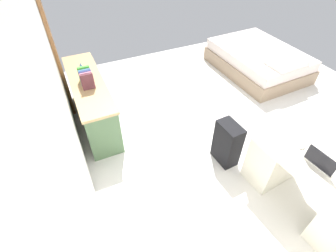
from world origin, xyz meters
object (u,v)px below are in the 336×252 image
at_px(desk, 308,185).
at_px(bed, 258,60).
at_px(figurine_small, 81,66).
at_px(computer_mouse, 302,146).
at_px(credenza, 92,102).
at_px(suitcase_black, 227,143).
at_px(laptop, 322,162).

bearing_deg(desk, bed, -30.04).
distance_m(desk, bed, 3.15).
xyz_separation_m(desk, figurine_small, (2.94, 1.88, 0.44)).
height_order(computer_mouse, figurine_small, figurine_small).
xyz_separation_m(credenza, figurine_small, (0.38, 0.00, 0.44)).
xyz_separation_m(suitcase_black, laptop, (-0.95, -0.42, 0.46)).
relative_size(desk, bed, 0.77).
bearing_deg(computer_mouse, credenza, 34.20).
bearing_deg(suitcase_black, figurine_small, 33.12).
relative_size(desk, credenza, 0.83).
bearing_deg(computer_mouse, figurine_small, 29.97).
relative_size(laptop, figurine_small, 3.00).
height_order(credenza, bed, credenza).
bearing_deg(computer_mouse, laptop, 170.98).
distance_m(bed, laptop, 3.19).
height_order(desk, laptop, laptop).
relative_size(computer_mouse, figurine_small, 0.91).
distance_m(desk, computer_mouse, 0.45).
bearing_deg(laptop, credenza, 36.45).
bearing_deg(desk, laptop, 2.80).
height_order(suitcase_black, laptop, laptop).
distance_m(computer_mouse, figurine_small, 3.27).
height_order(desk, computer_mouse, computer_mouse).
relative_size(credenza, bed, 0.93).
bearing_deg(suitcase_black, computer_mouse, -151.13).
relative_size(bed, figurine_small, 17.68).
height_order(laptop, computer_mouse, laptop).
bearing_deg(laptop, bed, -30.14).
bearing_deg(desk, computer_mouse, -3.27).
relative_size(credenza, suitcase_black, 2.79).
bearing_deg(credenza, suitcase_black, -137.49).
distance_m(bed, suitcase_black, 2.67).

